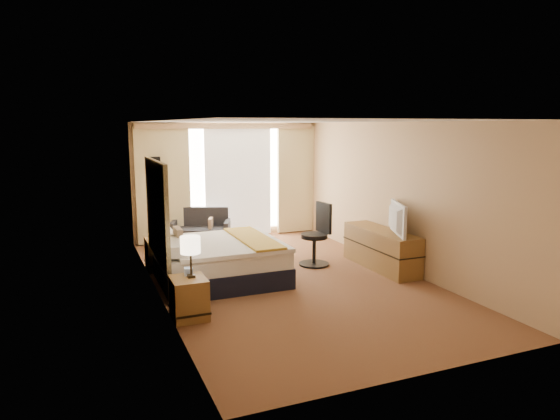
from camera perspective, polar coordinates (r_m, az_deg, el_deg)
name	(u,v)px	position (r m, az deg, el deg)	size (l,w,h in m)	color
floor	(287,279)	(8.40, 0.84, -7.93)	(4.20, 7.00, 0.02)	#552618
ceiling	(288,121)	(8.01, 0.88, 10.10)	(4.20, 7.00, 0.02)	silver
wall_back	(227,181)	(11.38, -6.09, 3.36)	(4.20, 0.02, 2.60)	tan
wall_front	(427,253)	(5.14, 16.44, -4.71)	(4.20, 0.02, 2.60)	tan
wall_left	(156,211)	(7.54, -13.98, -0.08)	(0.02, 7.00, 2.60)	tan
wall_right	(396,196)	(9.13, 13.08, 1.61)	(0.02, 7.00, 2.60)	tan
headboard	(157,210)	(7.75, -13.90, 0.02)	(0.06, 1.85, 1.50)	black
nightstand_left	(189,298)	(6.83, -10.36, -9.87)	(0.45, 0.52, 0.55)	brown
nightstand_right	(159,254)	(9.19, -13.63, -4.88)	(0.45, 0.52, 0.55)	brown
media_dresser	(381,249)	(9.16, 11.47, -4.37)	(0.50, 1.80, 0.70)	brown
window	(238,179)	(11.42, -4.85, 3.51)	(2.30, 0.02, 2.30)	white
curtains	(228,176)	(11.26, -5.96, 3.85)	(4.12, 0.19, 2.56)	#F8E9AE
bed	(220,260)	(8.30, -6.92, -5.74)	(1.94, 1.78, 0.94)	black
loveseat	(201,232)	(10.92, -8.99, -2.53)	(1.39, 1.07, 0.77)	#571822
floor_lamp	(156,183)	(10.84, -13.94, 3.01)	(0.24, 0.24, 1.89)	black
desk_chair	(317,237)	(9.16, 4.26, -3.15)	(0.56, 0.56, 1.15)	black
lamp_left	(190,246)	(6.65, -10.21, -4.05)	(0.26, 0.26, 0.56)	black
lamp_right	(161,215)	(9.07, -13.48, -0.61)	(0.25, 0.25, 0.53)	black
tissue_box	(189,271)	(6.86, -10.41, -6.92)	(0.11, 0.11, 0.10)	#9CBAF2
telephone	(158,236)	(9.17, -13.74, -2.93)	(0.17, 0.14, 0.07)	black
television	(393,219)	(8.69, 12.74, -0.96)	(0.95, 0.12, 0.55)	black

